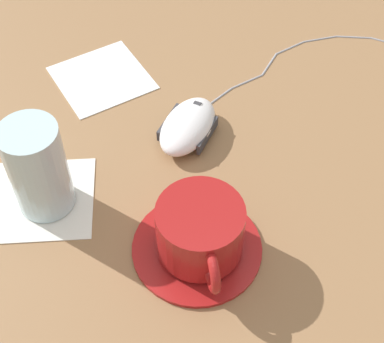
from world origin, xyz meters
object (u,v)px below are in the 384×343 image
Objects in this scene: drinking_glass at (38,168)px; computer_mouse at (188,126)px; saucer at (197,247)px; coffee_cup at (200,231)px.

computer_mouse is at bearing 114.09° from drinking_glass.
coffee_cup is (0.00, 0.00, 0.04)m from saucer.
saucer is at bearing 60.53° from drinking_glass.
coffee_cup is 1.04× the size of drinking_glass.
saucer is 1.19× the size of computer_mouse.
coffee_cup is at bearing 59.98° from drinking_glass.
computer_mouse is 1.03× the size of drinking_glass.
coffee_cup is 0.19m from drinking_glass.
drinking_glass reaches higher than saucer.
drinking_glass is (-0.09, -0.16, 0.02)m from coffee_cup.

